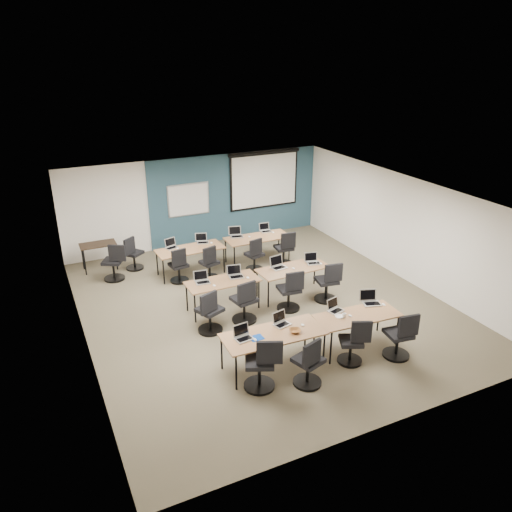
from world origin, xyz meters
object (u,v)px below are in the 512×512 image
training_table_front_right (357,317)px  task_chair_10 (255,257)px  task_chair_0 (262,368)px  laptop_2 (335,308)px  training_table_mid_left (223,283)px  laptop_9 (202,240)px  training_table_front_left (273,335)px  laptop_1 (281,321)px  utility_table (98,247)px  laptop_10 (236,234)px  task_chair_2 (353,345)px  task_chair_3 (400,339)px  training_table_back_right (258,239)px  task_chair_1 (309,366)px  laptop_8 (171,245)px  spare_chair_a (133,256)px  laptop_3 (370,300)px  laptop_4 (202,279)px  task_chair_5 (245,304)px  task_chair_7 (328,285)px  laptop_0 (243,335)px  spare_chair_b (114,265)px  task_chair_4 (210,315)px  projector_screen (264,177)px  training_table_mid_right (293,270)px  laptop_7 (312,261)px  task_chair_9 (210,265)px  laptop_6 (278,265)px  task_chair_8 (179,268)px  laptop_5 (235,274)px  training_table_back_left (190,250)px  whiteboard (189,200)px  task_chair_11 (285,251)px  task_chair_6 (290,293)px

training_table_front_right → task_chair_10: (-0.26, 4.25, -0.29)m
task_chair_0 → laptop_2: (2.00, 0.75, 0.36)m
training_table_mid_left → laptop_9: laptop_9 is taller
training_table_front_left → laptop_1: laptop_1 is taller
task_chair_0 → utility_table: (-1.73, 6.54, 0.23)m
training_table_front_right → laptop_10: 5.15m
task_chair_2 → task_chair_3: size_ratio=0.96×
training_table_back_right → task_chair_1: 5.73m
laptop_8 → spare_chair_a: (-0.90, 0.67, -0.40)m
laptop_3 → laptop_4: size_ratio=1.10×
task_chair_5 → task_chair_7: bearing=-8.2°
laptop_2 → laptop_0: bearing=169.2°
task_chair_3 → utility_table: (-4.58, 6.82, 0.24)m
spare_chair_b → laptop_3: bearing=-20.3°
task_chair_4 → spare_chair_b: (-1.32, 3.51, -0.00)m
training_table_back_right → laptop_3: laptop_3 is taller
projector_screen → training_table_mid_right: bearing=-107.2°
laptop_7 → task_chair_9: laptop_7 is taller
training_table_back_right → task_chair_0: size_ratio=1.74×
laptop_6 → spare_chair_b: size_ratio=0.35×
task_chair_8 → utility_table: 2.44m
task_chair_9 → task_chair_8: bearing=151.8°
training_table_front_left → laptop_10: size_ratio=5.48×
projector_screen → training_table_mid_right: size_ratio=1.37×
task_chair_4 → task_chair_10: task_chair_4 is taller
laptop_7 → task_chair_7: task_chair_7 is taller
task_chair_1 → laptop_5: 3.40m
training_table_front_right → laptop_9: laptop_9 is taller
projector_screen → laptop_7: projector_screen is taller
task_chair_8 → projector_screen: bearing=24.0°
training_table_back_left → utility_table: size_ratio=1.89×
whiteboard → task_chair_11: (1.89, -2.56, -1.04)m
whiteboard → laptop_6: size_ratio=3.58×
task_chair_2 → laptop_8: (-1.92, 5.53, 0.39)m
spare_chair_a → task_chair_5: bearing=-105.1°
task_chair_0 → laptop_10: (1.89, 5.52, 0.36)m
laptop_2 → laptop_9: 4.87m
laptop_8 → task_chair_8: laptop_8 is taller
laptop_5 → training_table_mid_left: bearing=-154.9°
laptop_8 → task_chair_8: bearing=-108.2°
whiteboard → training_table_back_right: bearing=-56.5°
training_table_mid_right → task_chair_0: (-2.27, -2.94, -0.25)m
laptop_4 → task_chair_3: bearing=-42.6°
task_chair_6 → spare_chair_a: task_chair_6 is taller
training_table_front_right → task_chair_9: 4.54m
laptop_1 → task_chair_10: size_ratio=0.32×
laptop_1 → task_chair_3: bearing=-39.5°
task_chair_5 → utility_table: bearing=110.1°
task_chair_0 → laptop_8: size_ratio=3.27×
training_table_mid_left → laptop_3: bearing=-44.1°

